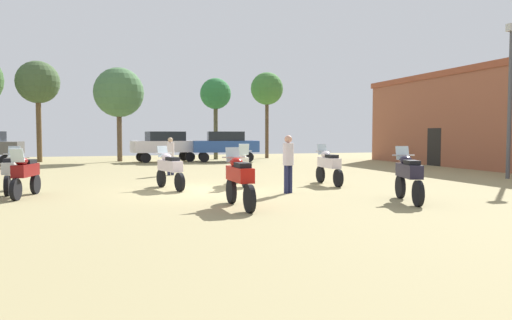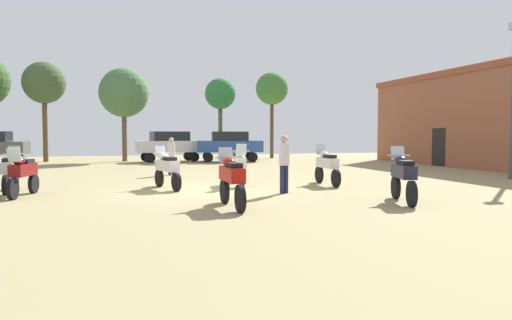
% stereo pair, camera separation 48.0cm
% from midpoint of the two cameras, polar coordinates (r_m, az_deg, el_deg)
% --- Properties ---
extents(ground_plane, '(44.00, 52.00, 0.02)m').
position_cam_midpoint_polar(ground_plane, '(15.66, -5.83, -3.69)').
color(ground_plane, '#92865B').
extents(motorcycle_1, '(0.85, 2.16, 1.51)m').
position_cam_midpoint_polar(motorcycle_1, '(13.43, 18.30, -1.76)').
color(motorcycle_1, black).
rests_on(motorcycle_1, ground).
extents(motorcycle_3, '(0.71, 2.08, 1.45)m').
position_cam_midpoint_polar(motorcycle_3, '(15.47, -25.48, -1.39)').
color(motorcycle_3, black).
rests_on(motorcycle_3, ground).
extents(motorcycle_5, '(0.62, 2.22, 1.46)m').
position_cam_midpoint_polar(motorcycle_5, '(17.40, 9.33, -0.61)').
color(motorcycle_5, black).
rests_on(motorcycle_5, ground).
extents(motorcycle_6, '(0.62, 2.27, 1.46)m').
position_cam_midpoint_polar(motorcycle_6, '(16.86, -26.74, -1.04)').
color(motorcycle_6, black).
rests_on(motorcycle_6, ground).
extents(motorcycle_7, '(0.81, 2.15, 1.44)m').
position_cam_midpoint_polar(motorcycle_7, '(16.19, -9.85, -0.94)').
color(motorcycle_7, black).
rests_on(motorcycle_7, ground).
extents(motorcycle_8, '(0.62, 2.26, 1.51)m').
position_cam_midpoint_polar(motorcycle_8, '(17.10, -1.28, -0.56)').
color(motorcycle_8, black).
rests_on(motorcycle_8, ground).
extents(motorcycle_9, '(0.62, 2.26, 1.51)m').
position_cam_midpoint_polar(motorcycle_9, '(11.89, -1.81, -2.23)').
color(motorcycle_9, black).
rests_on(motorcycle_9, ground).
extents(car_1, '(4.52, 2.42, 2.00)m').
position_cam_midpoint_polar(car_1, '(31.91, -9.93, 1.91)').
color(car_1, black).
rests_on(car_1, ground).
extents(car_2, '(4.49, 2.33, 2.00)m').
position_cam_midpoint_polar(car_2, '(31.59, -2.76, 1.94)').
color(car_2, black).
rests_on(car_2, ground).
extents(person_1, '(0.44, 0.44, 1.81)m').
position_cam_midpoint_polar(person_1, '(14.76, 4.34, 0.08)').
color(person_1, '#202449').
rests_on(person_1, ground).
extents(person_2, '(0.41, 0.41, 1.69)m').
position_cam_midpoint_polar(person_2, '(21.54, -9.54, 0.82)').
color(person_2, '#292C48').
rests_on(person_2, ground).
extents(tree_1, '(2.22, 2.22, 5.85)m').
position_cam_midpoint_polar(tree_1, '(34.43, -3.93, 7.83)').
color(tree_1, brown).
rests_on(tree_1, ground).
extents(tree_2, '(3.29, 3.29, 6.26)m').
position_cam_midpoint_polar(tree_2, '(33.16, -15.23, 7.79)').
color(tree_2, brown).
rests_on(tree_2, ground).
extents(tree_3, '(2.74, 2.74, 6.58)m').
position_cam_midpoint_polar(tree_3, '(34.30, -23.81, 8.42)').
color(tree_3, brown).
rests_on(tree_3, ground).
extents(tree_6, '(2.45, 2.45, 6.48)m').
position_cam_midpoint_polar(tree_6, '(36.09, 2.31, 8.50)').
color(tree_6, brown).
rests_on(tree_6, ground).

